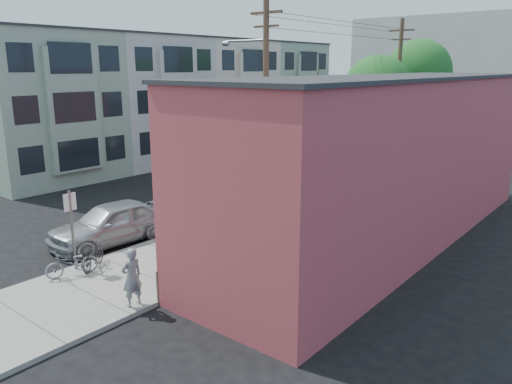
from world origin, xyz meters
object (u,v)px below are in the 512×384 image
Objects in this scene: tree_bare at (304,151)px; bus at (354,132)px; tree_leafy_mid at (377,90)px; cyclist at (181,231)px; parking_meter_far at (305,176)px; parking_meter_near at (176,215)px; car_3 at (331,164)px; utility_pole_near at (265,100)px; parked_bike_b at (72,263)px; parked_bike_a at (93,256)px; car_1 at (207,197)px; sign_post at (72,222)px; car_2 at (274,181)px; patio_chair_a at (216,256)px; patron_green at (180,249)px; patio_chair_b at (220,255)px; car_0 at (111,223)px; tree_leafy_far at (419,72)px; patron_grey at (132,277)px.

tree_bare is 17.14m from bus.
tree_leafy_mid is 19.12m from cyclist.
parking_meter_near is at bearing -90.00° from parking_meter_far.
cyclist reaches higher than car_3.
utility_pole_near is 5.81× the size of parked_bike_b.
tree_bare is (0.55, 8.61, 1.62)m from parking_meter_near.
cyclist is 1.30× the size of parked_bike_a.
tree_leafy_mid is 14.55m from car_1.
sign_post is 0.59× the size of car_2.
cyclist is (-1.73, -0.00, 0.54)m from patio_chair_a.
parking_meter_near is at bearing -91.86° from tree_leafy_mid.
patron_green is 0.95× the size of cyclist.
tree_leafy_mid reaches higher than tree_bare.
sign_post reaches higher than patio_chair_b.
utility_pole_near is 9.26m from car_0.
car_0 is (-1.45, -2.15, -0.13)m from parking_meter_near.
car_3 is (-1.56, 19.61, -1.14)m from sign_post.
tree_leafy_far is at bearing -65.57° from cyclist.
car_0 reaches higher than patio_chair_b.
tree_leafy_far reaches higher than car_0.
parked_bike_a is at bearing -90.02° from tree_leafy_far.
parking_meter_far is at bearing 90.40° from sign_post.
patron_grey reaches higher than parking_meter_far.
tree_leafy_mid is at bearing 50.28° from car_3.
sign_post is 13.37m from tree_bare.
patron_green reaches higher than patron_grey.
car_3 is (-0.01, 6.25, 0.01)m from car_2.
cyclist is at bearing -57.05° from car_1.
patron_green is 0.38× the size of car_1.
cyclist reaches higher than parked_bike_b.
cyclist is at bearing -75.19° from utility_pole_near.
cyclist is at bearing 29.19° from parked_bike_a.
cyclist is at bearing -79.49° from parking_meter_far.
tree_bare is 13.07m from parked_bike_a.
parked_bike_b is at bearing -86.11° from car_2.
utility_pole_near reaches higher than car_2.
car_2 is at bearing -154.35° from patron_grey.
car_2 is (-1.59, 2.86, -4.72)m from utility_pole_near.
patio_chair_a is (3.72, 3.12, -1.24)m from sign_post.
tree_leafy_mid is 8.56× the size of patio_chair_a.
parking_meter_far is at bearing -92.26° from tree_leafy_far.
tree_leafy_far is 7.65m from bus.
car_0 is at bearing -87.71° from bus.
car_2 is at bearing 119.03° from utility_pole_near.
patio_chair_b is 0.50× the size of patron_grey.
patron_green reaches higher than parked_bike_b.
parked_bike_a is 29.62m from bus.
sign_post is at bearing -92.02° from patron_grey.
tree_leafy_far reaches higher than car_3.
patio_chair_b is 11.37m from car_2.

